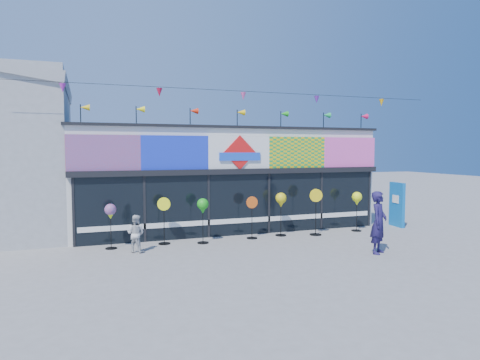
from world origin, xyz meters
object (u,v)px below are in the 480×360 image
spinner_3 (252,216)px  child (136,234)px  spinner_6 (357,200)px  blue_sign (397,204)px  spinner_2 (203,207)px  spinner_5 (316,211)px  spinner_1 (164,219)px  spinner_4 (281,201)px  adult_man (379,222)px  spinner_0 (110,213)px

spinner_3 → child: (-4.18, -0.71, -0.22)m
spinner_6 → blue_sign: bearing=8.0°
blue_sign → spinner_3: size_ratio=1.21×
child → spinner_2: bearing=-133.0°
blue_sign → spinner_5: bearing=-168.0°
spinner_1 → spinner_5: 5.64m
spinner_4 → spinner_6: 3.21m
spinner_6 → adult_man: bearing=-115.0°
spinner_3 → child: spinner_3 is taller
spinner_2 → spinner_3: (1.87, 0.16, -0.43)m
spinner_0 → spinner_6: size_ratio=0.94×
blue_sign → spinner_4: blue_sign is taller
adult_man → spinner_0: bearing=119.2°
spinner_3 → adult_man: size_ratio=0.79×
blue_sign → spinner_5: (-4.11, -0.46, -0.01)m
adult_man → child: adult_man is taller
spinner_4 → child: 5.49m
spinner_0 → spinner_3: size_ratio=0.96×
spinner_4 → blue_sign: bearing=1.3°
spinner_5 → spinner_3: bearing=174.7°
blue_sign → spinner_0: bearing=-173.5°
spinner_4 → child: bearing=-171.4°
spinner_3 → child: bearing=-170.4°
spinner_0 → spinner_4: bearing=0.5°
spinner_0 → spinner_5: spinner_5 is taller
spinner_5 → child: size_ratio=1.47×
spinner_1 → spinner_3: size_ratio=1.04×
blue_sign → spinner_0: size_ratio=1.26×
spinner_0 → spinner_3: 4.90m
spinner_3 → spinner_6: (4.40, -0.08, 0.44)m
spinner_1 → spinner_2: size_ratio=1.03×
spinner_0 → adult_man: bearing=-24.1°
spinner_0 → child: bearing=-47.2°
spinner_2 → spinner_4: 3.08m
adult_man → spinner_2: bearing=108.8°
spinner_3 → spinner_4: 1.30m
spinner_4 → spinner_6: bearing=-3.4°
blue_sign → spinner_1: bearing=-173.9°
spinner_3 → spinner_4: size_ratio=0.95×
spinner_5 → spinner_1: bearing=176.1°
spinner_0 → child: size_ratio=1.24×
spinner_2 → spinner_1: bearing=165.9°
spinner_2 → spinner_5: bearing=-0.9°
spinner_3 → spinner_6: 4.42m
spinner_2 → spinner_3: bearing=5.0°
spinner_1 → spinner_5: spinner_5 is taller
spinner_1 → spinner_3: bearing=-2.9°
spinner_2 → spinner_5: spinner_5 is taller
spinner_6 → spinner_1: bearing=178.2°
spinner_5 → child: 6.69m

